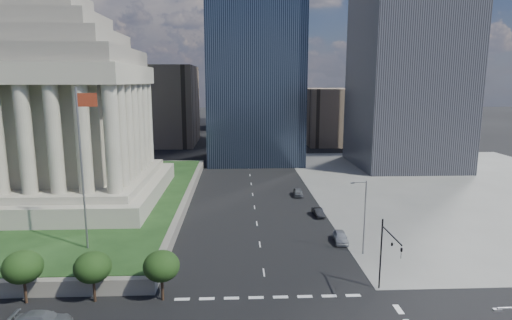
{
  "coord_description": "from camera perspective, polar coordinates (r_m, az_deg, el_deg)",
  "views": [
    {
      "loc": [
        -3.09,
        -27.81,
        22.56
      ],
      "look_at": [
        -1.14,
        15.63,
        14.54
      ],
      "focal_mm": 30.0,
      "sensor_mm": 36.0,
      "label": 1
    }
  ],
  "objects": [
    {
      "name": "ground",
      "position": [
        129.82,
        -1.17,
        0.44
      ],
      "size": [
        500.0,
        500.0,
        0.0
      ],
      "primitive_type": "plane",
      "color": "black",
      "rests_on": "ground"
    },
    {
      "name": "sidewalk_ne",
      "position": [
        103.09,
        25.99,
        -3.26
      ],
      "size": [
        68.0,
        90.0,
        0.03
      ],
      "primitive_type": "cube",
      "color": "slate",
      "rests_on": "ground"
    },
    {
      "name": "plaza_terrace",
      "position": [
        91.0,
        -30.01,
        -4.76
      ],
      "size": [
        66.0,
        70.0,
        1.8
      ],
      "primitive_type": "cube",
      "color": "#6A635B",
      "rests_on": "ground"
    },
    {
      "name": "plaza_lawn",
      "position": [
        90.77,
        -30.07,
        -4.18
      ],
      "size": [
        64.0,
        68.0,
        0.1
      ],
      "primitive_type": "cube",
      "color": "#1B3616",
      "rests_on": "plaza_terrace"
    },
    {
      "name": "war_memorial",
      "position": [
        81.88,
        -25.06,
        8.67
      ],
      "size": [
        34.0,
        34.0,
        39.0
      ],
      "primitive_type": null,
      "color": "gray",
      "rests_on": "plaza_lawn"
    },
    {
      "name": "flagpole",
      "position": [
        55.9,
        -22.12,
        -0.06
      ],
      "size": [
        2.52,
        0.24,
        20.0
      ],
      "color": "slate",
      "rests_on": "plaza_lawn"
    },
    {
      "name": "midrise_glass",
      "position": [
        123.14,
        -0.2,
        13.91
      ],
      "size": [
        26.0,
        26.0,
        60.0
      ],
      "primitive_type": "cube",
      "color": "black",
      "rests_on": "ground"
    },
    {
      "name": "building_filler_ne",
      "position": [
        162.15,
        9.99,
        5.85
      ],
      "size": [
        20.0,
        30.0,
        20.0
      ],
      "primitive_type": "cube",
      "color": "brown",
      "rests_on": "ground"
    },
    {
      "name": "building_filler_nw",
      "position": [
        160.32,
        -12.33,
        7.15
      ],
      "size": [
        24.0,
        30.0,
        28.0
      ],
      "primitive_type": "cube",
      "color": "brown",
      "rests_on": "ground"
    },
    {
      "name": "traffic_signal_ne",
      "position": [
        47.6,
        17.09,
        -11.36
      ],
      "size": [
        0.3,
        5.74,
        8.0
      ],
      "color": "black",
      "rests_on": "ground"
    },
    {
      "name": "street_lamp_north",
      "position": [
        57.83,
        14.15,
        -6.87
      ],
      "size": [
        2.13,
        0.22,
        10.0
      ],
      "color": "slate",
      "rests_on": "ground"
    },
    {
      "name": "suv_grey",
      "position": [
        46.63,
        -26.59,
        -18.58
      ],
      "size": [
        2.23,
        5.42,
        1.57
      ],
      "primitive_type": "imported",
      "rotation": [
        0.0,
        0.0,
        1.56
      ],
      "color": "slate",
      "rests_on": "ground"
    },
    {
      "name": "parked_sedan_near",
      "position": [
        62.82,
        11.2,
        -10.04
      ],
      "size": [
        2.24,
        4.75,
        1.57
      ],
      "primitive_type": "imported",
      "rotation": [
        0.0,
        0.0,
        -0.09
      ],
      "color": "#A0A3A9",
      "rests_on": "ground"
    },
    {
      "name": "parked_sedan_mid",
      "position": [
        73.81,
        8.29,
        -6.92
      ],
      "size": [
        4.13,
        1.74,
        1.33
      ],
      "primitive_type": "imported",
      "rotation": [
        0.0,
        0.0,
        0.08
      ],
      "color": "black",
      "rests_on": "ground"
    },
    {
      "name": "parked_sedan_far",
      "position": [
        85.93,
        5.62,
        -4.29
      ],
      "size": [
        2.09,
        4.62,
        1.54
      ],
      "primitive_type": "imported",
      "rotation": [
        0.0,
        0.0,
        -0.06
      ],
      "color": "#595C60",
      "rests_on": "ground"
    }
  ]
}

